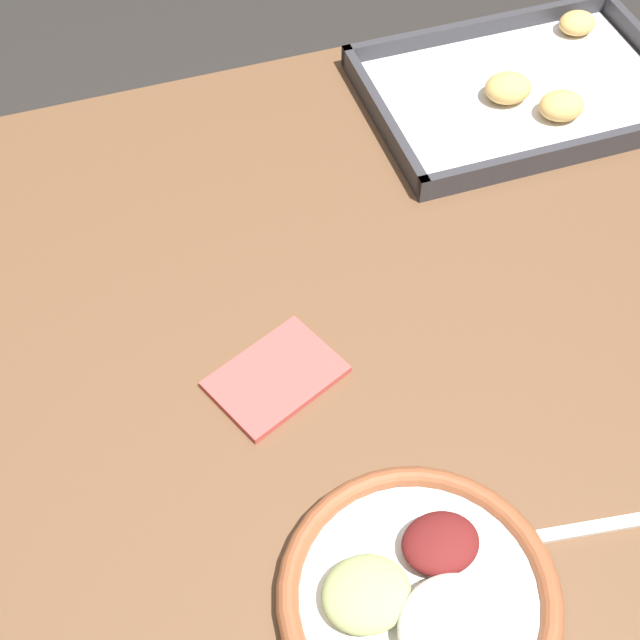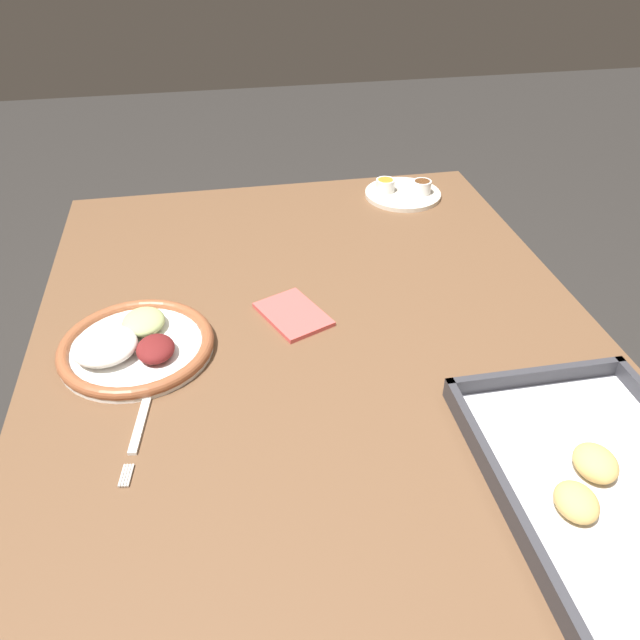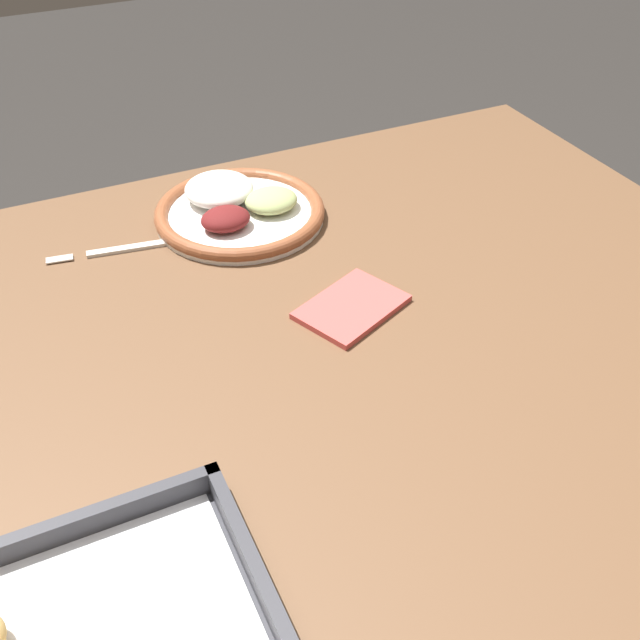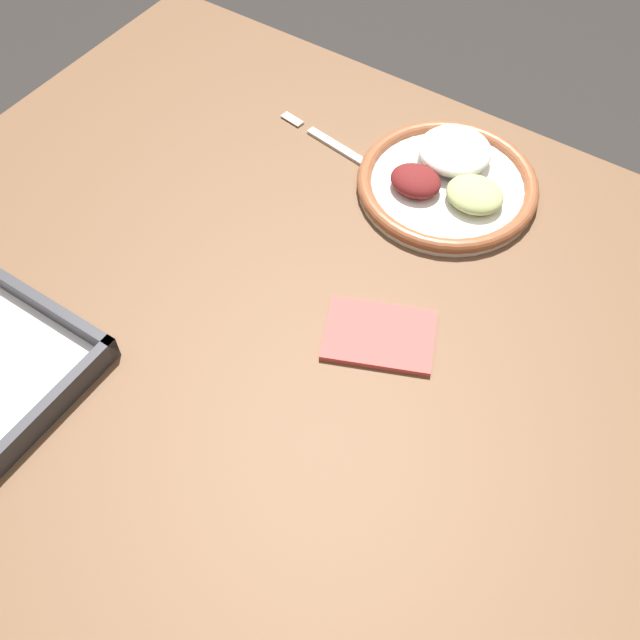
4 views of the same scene
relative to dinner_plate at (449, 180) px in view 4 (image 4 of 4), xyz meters
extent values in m
plane|color=#282623|center=(0.01, 0.30, -0.74)|extent=(8.00, 8.00, 0.00)
cube|color=brown|center=(0.01, 0.30, -0.03)|extent=(1.22, 0.94, 0.03)
cylinder|color=brown|center=(0.57, -0.12, -0.39)|extent=(0.06, 0.06, 0.69)
cylinder|color=white|center=(0.00, 0.00, -0.01)|extent=(0.24, 0.24, 0.01)
torus|color=brown|center=(0.00, 0.00, 0.00)|extent=(0.24, 0.24, 0.02)
ellipsoid|color=silver|center=(0.01, -0.04, 0.02)|extent=(0.10, 0.10, 0.04)
ellipsoid|color=maroon|center=(0.03, 0.04, 0.01)|extent=(0.07, 0.06, 0.03)
ellipsoid|color=#9EAD6B|center=(-0.04, 0.02, 0.01)|extent=(0.08, 0.07, 0.03)
cube|color=silver|center=(0.14, 0.02, -0.01)|extent=(0.17, 0.04, 0.00)
cylinder|color=silver|center=(0.25, 0.00, -0.01)|extent=(0.04, 0.01, 0.00)
cylinder|color=silver|center=(0.25, 0.00, -0.01)|extent=(0.04, 0.01, 0.00)
cylinder|color=silver|center=(0.26, 0.00, -0.01)|extent=(0.04, 0.01, 0.00)
cylinder|color=silver|center=(0.26, 0.01, -0.01)|extent=(0.04, 0.01, 0.00)
cube|color=#333338|center=(0.19, 0.59, 0.01)|extent=(0.01, 0.28, 0.03)
cube|color=#CC4C47|center=(-0.05, 0.26, -0.01)|extent=(0.15, 0.13, 0.01)
camera|label=1|loc=(-0.17, -0.23, 0.74)|focal=50.00mm
camera|label=2|loc=(0.81, 0.15, 0.61)|focal=35.00mm
camera|label=3|loc=(0.29, 0.90, 0.55)|focal=42.00mm
camera|label=4|loc=(-0.26, 0.71, 0.71)|focal=42.00mm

